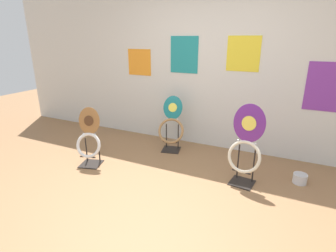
# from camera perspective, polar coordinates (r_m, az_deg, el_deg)

# --- Properties ---
(ground_plane) EXTENTS (14.00, 14.00, 0.00)m
(ground_plane) POSITION_cam_1_polar(r_m,az_deg,el_deg) (2.92, -3.48, -17.51)
(ground_plane) COLOR #8E6642
(wall_back) EXTENTS (8.00, 0.07, 2.60)m
(wall_back) POSITION_cam_1_polar(r_m,az_deg,el_deg) (4.20, 9.53, 12.67)
(wall_back) COLOR silver
(wall_back) RESTS_ON ground_plane
(toilet_seat_display_teal_sax) EXTENTS (0.45, 0.40, 0.86)m
(toilet_seat_display_teal_sax) POSITION_cam_1_polar(r_m,az_deg,el_deg) (4.13, 0.77, -0.04)
(toilet_seat_display_teal_sax) COLOR black
(toilet_seat_display_teal_sax) RESTS_ON ground_plane
(toilet_seat_display_woodgrain) EXTENTS (0.39, 0.35, 0.82)m
(toilet_seat_display_woodgrain) POSITION_cam_1_polar(r_m,az_deg,el_deg) (3.81, -16.82, -2.90)
(toilet_seat_display_woodgrain) COLOR black
(toilet_seat_display_woodgrain) RESTS_ON ground_plane
(toilet_seat_display_purple_note) EXTENTS (0.42, 0.31, 1.00)m
(toilet_seat_display_purple_note) POSITION_cam_1_polar(r_m,az_deg,el_deg) (3.27, 16.56, -4.44)
(toilet_seat_display_purple_note) COLOR black
(toilet_seat_display_purple_note) RESTS_ON ground_plane
(paint_can) EXTENTS (0.17, 0.17, 0.13)m
(paint_can) POSITION_cam_1_polar(r_m,az_deg,el_deg) (3.70, 26.80, -10.08)
(paint_can) COLOR silver
(paint_can) RESTS_ON ground_plane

